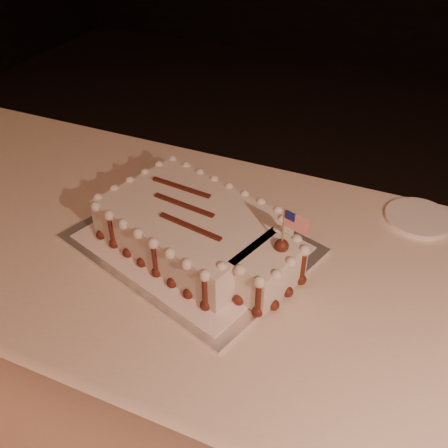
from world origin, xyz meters
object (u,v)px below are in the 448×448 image
at_px(side_plate, 418,218).
at_px(cake_board, 192,243).
at_px(banquet_table, 293,388).
at_px(sheet_cake, 199,231).

bearing_deg(side_plate, cake_board, -146.96).
distance_m(banquet_table, cake_board, 0.47).
xyz_separation_m(sheet_cake, side_plate, (0.43, 0.31, -0.05)).
xyz_separation_m(cake_board, sheet_cake, (0.03, -0.01, 0.05)).
bearing_deg(sheet_cake, banquet_table, -0.89).
bearing_deg(cake_board, side_plate, 51.02).
xyz_separation_m(cake_board, side_plate, (0.46, 0.30, 0.00)).
height_order(cake_board, sheet_cake, sheet_cake).
height_order(cake_board, side_plate, side_plate).
bearing_deg(banquet_table, side_plate, 59.28).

